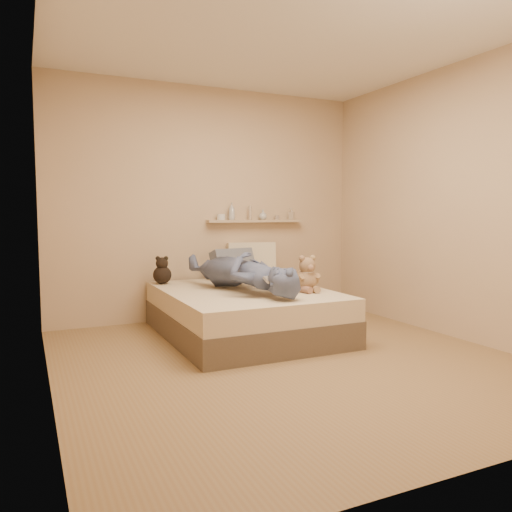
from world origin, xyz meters
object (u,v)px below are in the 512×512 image
bed (244,312)px  dark_plush (162,272)px  teddy_bear (307,277)px  pillow_grey (234,265)px  pillow_cream (251,260)px  person (242,271)px  wall_shelf (256,221)px  game_console (273,279)px

bed → dark_plush: 1.01m
teddy_bear → pillow_grey: pillow_grey is taller
teddy_bear → pillow_cream: pillow_cream is taller
teddy_bear → person: (-0.54, 0.31, 0.04)m
dark_plush → wall_shelf: bearing=9.7°
game_console → dark_plush: dark_plush is taller
bed → pillow_cream: 1.04m
bed → person: size_ratio=1.21×
pillow_cream → bed: bearing=-118.8°
game_console → person: bearing=99.5°
teddy_bear → game_console: bearing=-158.3°
pillow_cream → pillow_grey: (-0.28, -0.14, -0.03)m
pillow_cream → wall_shelf: size_ratio=0.46×
wall_shelf → pillow_cream: bearing=-139.9°
game_console → pillow_grey: bearing=83.5°
dark_plush → wall_shelf: (1.18, 0.20, 0.52)m
pillow_cream → game_console: bearing=-106.9°
dark_plush → pillow_cream: pillow_cream is taller
pillow_grey → wall_shelf: size_ratio=0.42×
pillow_cream → wall_shelf: 0.47m
bed → wall_shelf: 1.38m
game_console → person: size_ratio=0.13×
bed → wall_shelf: (0.55, 0.91, 0.88)m
game_console → pillow_cream: bearing=73.1°
bed → pillow_cream: pillow_cream is taller
bed → dark_plush: bearing=131.6°
dark_plush → wall_shelf: 1.30m
game_console → wall_shelf: 1.62m
teddy_bear → person: size_ratio=0.22×
game_console → dark_plush: size_ratio=0.69×
dark_plush → game_console: bearing=-62.2°
teddy_bear → pillow_cream: (-0.03, 1.20, 0.06)m
pillow_grey → dark_plush: bearing=178.8°
person → wall_shelf: bearing=-130.7°
bed → game_console: (0.04, -0.55, 0.39)m
game_console → teddy_bear: (0.45, 0.18, -0.02)m
pillow_grey → game_console: bearing=-96.5°
dark_plush → person: size_ratio=0.19×
dark_plush → teddy_bear: bearing=-44.0°
bed → pillow_cream: (0.46, 0.83, 0.43)m
bed → pillow_grey: bearing=75.6°
person → dark_plush: bearing=-61.8°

